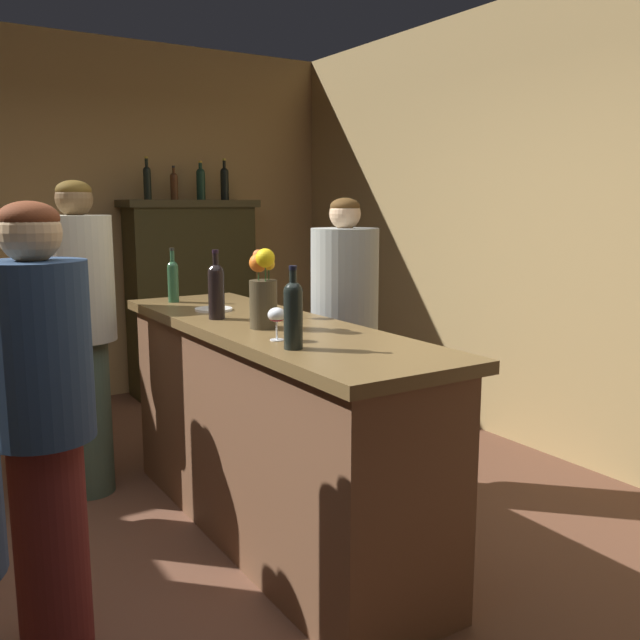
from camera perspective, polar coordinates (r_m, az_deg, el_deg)
name	(u,v)px	position (r m, az deg, el deg)	size (l,w,h in m)	color
floor	(200,580)	(3.19, -9.98, -20.58)	(8.10, 8.10, 0.00)	brown
wall_back	(36,223)	(5.83, -22.56, 7.48)	(5.11, 0.12, 2.91)	tan
wall_right	(597,229)	(4.40, 22.07, 7.06)	(0.12, 6.35, 2.91)	tan
bar_counter	(270,429)	(3.34, -4.17, -9.07)	(0.65, 2.26, 1.05)	brown
display_cabinet	(192,293)	(5.91, -10.62, 2.20)	(1.12, 0.41, 1.63)	#2E2914
wine_bottle_chardonnay	(293,311)	(2.61, -2.25, 0.71)	(0.07, 0.07, 0.32)	black
wine_bottle_merlot	(216,288)	(3.34, -8.64, 2.62)	(0.08, 0.08, 0.33)	black
wine_bottle_malbec	(173,279)	(3.97, -12.14, 3.37)	(0.06, 0.06, 0.31)	#264C2F
wine_glass_front	(277,316)	(2.78, -3.63, 0.30)	(0.07, 0.07, 0.14)	white
wine_glass_mid	(295,295)	(3.34, -2.13, 2.13)	(0.07, 0.07, 0.16)	white
flower_arrangement	(263,291)	(3.05, -4.76, 2.41)	(0.12, 0.16, 0.36)	#443A27
cheese_plate	(214,309)	(3.63, -8.85, 0.89)	(0.20, 0.20, 0.01)	white
display_bottle_left	(147,181)	(5.74, -14.20, 11.16)	(0.06, 0.06, 0.34)	black
display_bottle_midleft	(174,185)	(5.82, -12.06, 10.96)	(0.06, 0.06, 0.27)	#4E2B16
display_bottle_center	(201,182)	(5.91, -9.90, 11.24)	(0.07, 0.07, 0.32)	#173123
display_bottle_midright	(225,182)	(5.99, -7.95, 11.32)	(0.07, 0.07, 0.35)	black
patron_near_entrance	(42,413)	(2.56, -22.12, -7.20)	(0.35, 0.35, 1.61)	maroon
patron_by_cabinet	(81,327)	(3.91, -19.25, -0.53)	(0.37, 0.37, 1.72)	#455C48
bartender	(344,332)	(3.85, 2.04, -0.99)	(0.38, 0.38, 1.63)	#989A86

